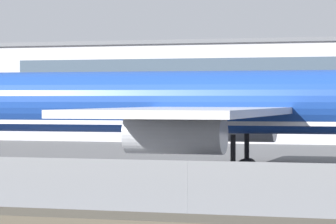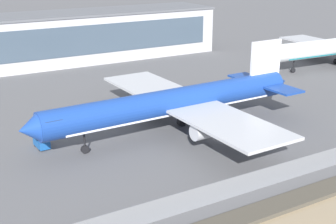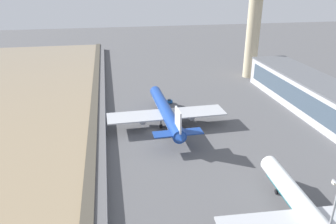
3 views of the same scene
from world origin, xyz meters
name	(u,v)px [view 1 (image 1 of 3)]	position (x,y,z in m)	size (l,w,h in m)	color
ground_plane	(260,187)	(0.00, 0.00, 0.00)	(500.00, 500.00, 0.00)	#565659
shoreline_seawall	(157,223)	(0.00, -20.50, 0.25)	(320.00, 3.00, 0.50)	#474238
perimeter_fence	(187,188)	(0.00, -16.00, 1.30)	(280.00, 0.10, 2.60)	slate
cargo_jet_blue	(208,105)	(-4.80, 5.33, 5.06)	(48.35, 41.63, 13.25)	#193D93
terminal_building	(333,91)	(-4.62, 64.36, 6.38)	(86.01, 17.21, 12.75)	#B2B2B7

